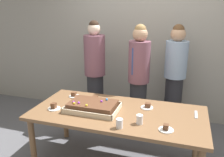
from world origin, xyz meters
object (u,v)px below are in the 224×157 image
(plated_slice_near_left, at_px, (54,107))
(plated_slice_center_front, at_px, (74,95))
(plated_slice_near_right, at_px, (147,106))
(person_striped_tie_right, at_px, (139,79))
(plated_slice_far_right, at_px, (95,99))
(drink_cup_nearest, at_px, (119,123))
(plated_slice_far_left, at_px, (166,129))
(party_table, at_px, (118,117))
(drink_cup_middle, at_px, (140,119))
(person_serving_front, at_px, (95,72))
(sheet_cake, at_px, (93,106))
(person_green_shirt_behind, at_px, (175,77))
(cake_server_utensil, at_px, (196,115))

(plated_slice_near_left, distance_m, plated_slice_center_front, 0.44)
(plated_slice_near_right, bearing_deg, person_striped_tie_right, 110.98)
(plated_slice_near_left, xyz_separation_m, plated_slice_near_right, (1.06, 0.37, -0.00))
(plated_slice_near_left, bearing_deg, person_striped_tie_right, 50.57)
(plated_slice_near_left, xyz_separation_m, plated_slice_far_right, (0.37, 0.40, -0.00))
(drink_cup_nearest, bearing_deg, plated_slice_far_left, 11.73)
(plated_slice_center_front, bearing_deg, person_striped_tie_right, 36.17)
(party_table, relative_size, person_striped_tie_right, 1.20)
(drink_cup_middle, bearing_deg, person_striped_tie_right, 102.31)
(plated_slice_center_front, distance_m, drink_cup_nearest, 1.04)
(plated_slice_near_left, xyz_separation_m, person_serving_front, (0.08, 1.12, 0.14))
(sheet_cake, height_order, person_green_shirt_behind, person_green_shirt_behind)
(sheet_cake, relative_size, person_serving_front, 0.36)
(sheet_cake, height_order, person_serving_front, person_serving_front)
(plated_slice_near_right, height_order, person_striped_tie_right, person_striped_tie_right)
(drink_cup_middle, height_order, person_serving_front, person_serving_front)
(cake_server_utensil, bearing_deg, sheet_cake, -168.69)
(plated_slice_far_right, relative_size, drink_cup_middle, 1.50)
(person_striped_tie_right, bearing_deg, person_green_shirt_behind, 146.72)
(party_table, relative_size, cake_server_utensil, 10.07)
(plated_slice_far_right, xyz_separation_m, drink_cup_nearest, (0.50, -0.60, 0.03))
(person_serving_front, bearing_deg, sheet_cake, -0.02)
(plated_slice_near_right, relative_size, plated_slice_far_right, 1.00)
(plated_slice_far_left, distance_m, person_green_shirt_behind, 1.44)
(drink_cup_middle, height_order, person_striped_tie_right, person_striped_tie_right)
(plated_slice_far_right, xyz_separation_m, cake_server_utensil, (1.25, -0.05, -0.02))
(party_table, distance_m, plated_slice_center_front, 0.75)
(plated_slice_near_left, distance_m, drink_cup_nearest, 0.90)
(plated_slice_far_right, relative_size, plated_slice_center_front, 1.00)
(drink_cup_middle, bearing_deg, cake_server_utensil, 35.13)
(plated_slice_near_right, height_order, plated_slice_far_right, plated_slice_far_right)
(plated_slice_far_left, bearing_deg, plated_slice_near_right, 119.29)
(plated_slice_center_front, bearing_deg, plated_slice_far_left, -22.96)
(drink_cup_nearest, bearing_deg, party_table, 108.90)
(cake_server_utensil, xyz_separation_m, person_serving_front, (-1.54, 0.77, 0.15))
(plated_slice_far_left, height_order, cake_server_utensil, plated_slice_far_left)
(plated_slice_far_right, bearing_deg, plated_slice_near_left, -132.69)
(plated_slice_far_left, xyz_separation_m, person_green_shirt_behind, (-0.01, 1.44, 0.12))
(person_striped_tie_right, bearing_deg, cake_server_utensil, 73.88)
(person_serving_front, bearing_deg, drink_cup_middle, 19.35)
(person_striped_tie_right, bearing_deg, drink_cup_middle, 35.08)
(sheet_cake, xyz_separation_m, person_green_shirt_behind, (0.86, 1.21, 0.10))
(plated_slice_near_right, bearing_deg, plated_slice_far_left, -60.71)
(party_table, relative_size, plated_slice_near_right, 13.42)
(person_green_shirt_behind, bearing_deg, person_serving_front, -45.06)
(person_serving_front, height_order, person_striped_tie_right, person_serving_front)
(drink_cup_nearest, xyz_separation_m, drink_cup_middle, (0.18, 0.15, 0.00))
(drink_cup_nearest, relative_size, drink_cup_middle, 1.00)
(party_table, distance_m, plated_slice_near_left, 0.77)
(party_table, distance_m, plated_slice_far_right, 0.46)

